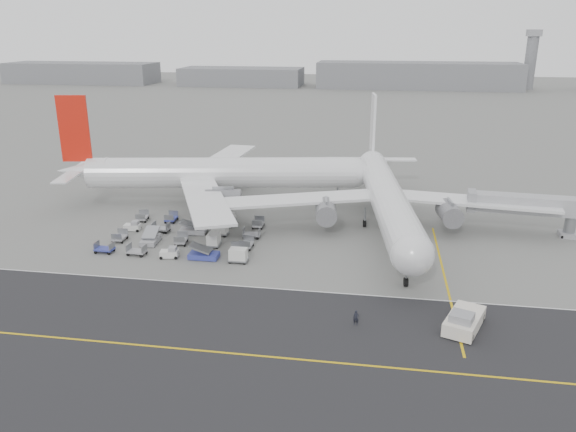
% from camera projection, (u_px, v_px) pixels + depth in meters
% --- Properties ---
extents(ground, '(700.00, 700.00, 0.00)m').
position_uv_depth(ground, '(222.00, 278.00, 76.37)').
color(ground, gray).
rests_on(ground, ground).
extents(taxiway, '(220.00, 59.00, 0.03)m').
position_uv_depth(taxiway, '(222.00, 353.00, 58.79)').
color(taxiway, '#252527').
rests_on(taxiway, ground).
extents(horizon_buildings, '(520.00, 28.00, 28.00)m').
position_uv_depth(horizon_buildings, '(398.00, 88.00, 315.10)').
color(horizon_buildings, gray).
rests_on(horizon_buildings, ground).
extents(control_tower, '(7.00, 7.00, 31.25)m').
position_uv_depth(control_tower, '(531.00, 58.00, 304.05)').
color(control_tower, gray).
rests_on(control_tower, ground).
extents(airliner_a, '(59.40, 58.29, 20.62)m').
position_uv_depth(airliner_a, '(214.00, 173.00, 107.29)').
color(airliner_a, white).
rests_on(airliner_a, ground).
extents(airliner_b, '(56.05, 56.97, 19.69)m').
position_uv_depth(airliner_b, '(386.00, 196.00, 93.58)').
color(airliner_b, white).
rests_on(airliner_b, ground).
extents(pushback_tug, '(5.55, 9.00, 2.58)m').
position_uv_depth(pushback_tug, '(464.00, 321.00, 63.06)').
color(pushback_tug, silver).
rests_on(pushback_tug, ground).
extents(jet_bridge, '(17.84, 4.62, 6.69)m').
position_uv_depth(jet_bridge, '(523.00, 206.00, 91.52)').
color(jet_bridge, gray).
rests_on(jet_bridge, ground).
extents(gse_cluster, '(29.86, 24.04, 2.16)m').
position_uv_depth(gse_cluster, '(186.00, 239.00, 90.31)').
color(gse_cluster, gray).
rests_on(gse_cluster, ground).
extents(stray_dolly, '(1.92, 2.66, 1.49)m').
position_uv_depth(stray_dolly, '(236.00, 253.00, 84.74)').
color(stray_dolly, silver).
rests_on(stray_dolly, ground).
extents(ground_crew_a, '(0.69, 0.48, 1.82)m').
position_uv_depth(ground_crew_a, '(356.00, 318.00, 63.99)').
color(ground_crew_a, black).
rests_on(ground_crew_a, ground).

